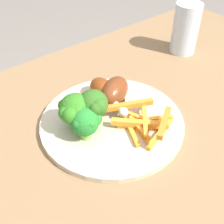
# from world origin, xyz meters

# --- Properties ---
(dining_table) EXTENTS (1.17, 0.74, 0.76)m
(dining_table) POSITION_xyz_m (0.00, 0.00, 0.64)
(dining_table) COLOR #8E6B47
(dining_table) RESTS_ON ground_plane
(dinner_plate) EXTENTS (0.28, 0.28, 0.01)m
(dinner_plate) POSITION_xyz_m (0.04, -0.05, 0.76)
(dinner_plate) COLOR beige
(dinner_plate) RESTS_ON dining_table
(broccoli_floret_front) EXTENTS (0.07, 0.07, 0.07)m
(broccoli_floret_front) POSITION_xyz_m (0.11, -0.07, 0.81)
(broccoli_floret_front) COLOR #90B74A
(broccoli_floret_front) RESTS_ON dinner_plate
(broccoli_floret_middle) EXTENTS (0.06, 0.06, 0.07)m
(broccoli_floret_middle) POSITION_xyz_m (0.08, -0.06, 0.82)
(broccoli_floret_middle) COLOR #74BD5A
(broccoli_floret_middle) RESTS_ON dinner_plate
(broccoli_floret_back) EXTENTS (0.06, 0.06, 0.06)m
(broccoli_floret_back) POSITION_xyz_m (0.11, -0.04, 0.81)
(broccoli_floret_back) COLOR #87BA4B
(broccoli_floret_back) RESTS_ON dinner_plate
(carrot_fries_pile) EXTENTS (0.11, 0.14, 0.04)m
(carrot_fries_pile) POSITION_xyz_m (0.01, 0.01, 0.78)
(carrot_fries_pile) COLOR orange
(carrot_fries_pile) RESTS_ON dinner_plate
(chicken_drumstick_near) EXTENTS (0.14, 0.09, 0.05)m
(chicken_drumstick_near) POSITION_xyz_m (0.00, -0.09, 0.79)
(chicken_drumstick_near) COLOR #4F1F0E
(chicken_drumstick_near) RESTS_ON dinner_plate
(chicken_drumstick_far) EXTENTS (0.05, 0.13, 0.04)m
(chicken_drumstick_far) POSITION_xyz_m (0.01, -0.11, 0.79)
(chicken_drumstick_far) COLOR #5B210B
(chicken_drumstick_far) RESTS_ON dinner_plate
(water_glass) EXTENTS (0.07, 0.07, 0.13)m
(water_glass) POSITION_xyz_m (-0.29, -0.16, 0.82)
(water_glass) COLOR silver
(water_glass) RESTS_ON dining_table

